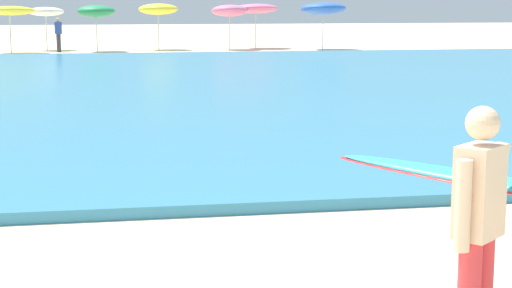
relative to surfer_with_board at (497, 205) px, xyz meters
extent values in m
cube|color=teal|center=(-2.22, 18.03, -0.97)|extent=(120.00, 28.00, 0.14)
cube|color=beige|center=(-0.21, -0.17, 0.14)|extent=(0.40, 0.39, 0.60)
sphere|color=beige|center=(-0.21, -0.17, 0.58)|extent=(0.22, 0.22, 0.22)
cylinder|color=beige|center=(-0.39, -0.32, 0.09)|extent=(0.10, 0.10, 0.58)
cylinder|color=beige|center=(-0.02, 0.01, 0.16)|extent=(0.30, 0.28, 0.51)
cylinder|color=beige|center=(-6.62, 34.85, -0.12)|extent=(0.05, 0.05, 1.84)
ellipsoid|color=yellow|center=(-6.62, 34.85, 0.86)|extent=(2.30, 2.32, 0.57)
cylinder|color=beige|center=(-5.17, 36.93, -0.16)|extent=(0.05, 0.05, 1.77)
ellipsoid|color=white|center=(-5.17, 36.93, 0.79)|extent=(1.72, 1.74, 0.54)
cylinder|color=beige|center=(-2.80, 35.52, -0.15)|extent=(0.05, 0.05, 1.78)
ellipsoid|color=#23844C|center=(-2.80, 35.52, 0.82)|extent=(1.75, 1.76, 0.61)
cylinder|color=beige|center=(0.13, 36.42, -0.11)|extent=(0.05, 0.05, 1.86)
ellipsoid|color=yellow|center=(0.13, 36.42, 0.90)|extent=(1.89, 1.92, 0.62)
cylinder|color=beige|center=(3.52, 35.96, -0.15)|extent=(0.05, 0.05, 1.78)
ellipsoid|color=pink|center=(3.52, 35.96, 0.83)|extent=(1.75, 1.80, 0.71)
cylinder|color=beige|center=(4.97, 36.87, -0.10)|extent=(0.05, 0.05, 1.88)
ellipsoid|color=pink|center=(4.97, 36.87, 0.91)|extent=(2.18, 2.21, 0.63)
cylinder|color=beige|center=(8.00, 35.29, -0.10)|extent=(0.05, 0.05, 1.88)
ellipsoid|color=blue|center=(8.00, 35.29, 0.92)|extent=(2.22, 2.25, 0.74)
cylinder|color=#383842|center=(-4.53, 35.18, -0.62)|extent=(0.20, 0.20, 0.84)
cube|color=#2D4CA5|center=(-4.53, 35.18, 0.07)|extent=(0.32, 0.20, 0.54)
sphere|color=tan|center=(-4.53, 35.18, 0.44)|extent=(0.20, 0.20, 0.20)
camera|label=1|loc=(-2.55, -5.14, 1.35)|focal=59.85mm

